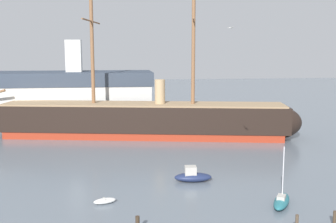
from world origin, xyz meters
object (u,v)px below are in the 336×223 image
mooring_piling_nearest (335,219)px  tall_ship (143,119)px  sailboat_foreground_right (282,201)px  motorboat_distant_centre (153,119)px  dinghy_foreground_left (105,201)px  dockside_warehouse_left (44,99)px  dinghy_far_left (23,129)px  motorboat_near_centre (193,176)px  seagull_in_flight (230,28)px

mooring_piling_nearest → tall_ship: bearing=109.6°
sailboat_foreground_right → motorboat_distant_centre: (-8.49, 51.74, -0.04)m
dinghy_foreground_left → mooring_piling_nearest: 22.42m
dockside_warehouse_left → dinghy_far_left: bearing=-131.6°
tall_ship → motorboat_near_centre: size_ratio=13.33×
tall_ship → motorboat_near_centre: bearing=-80.9°
dinghy_foreground_left → motorboat_distant_centre: bearing=78.9°
dinghy_foreground_left → sailboat_foreground_right: size_ratio=0.41×
dinghy_far_left → mooring_piling_nearest: mooring_piling_nearest is taller
tall_ship → dinghy_far_left: 25.67m
dinghy_far_left → motorboat_distant_centre: size_ratio=0.67×
dockside_warehouse_left → motorboat_distant_centre: bearing=6.2°
motorboat_distant_centre → dockside_warehouse_left: (-23.43, -2.52, 5.28)m
motorboat_distant_centre → dockside_warehouse_left: 24.15m
dinghy_foreground_left → motorboat_distant_centre: size_ratio=0.75×
sailboat_foreground_right → mooring_piling_nearest: sailboat_foreground_right is taller
motorboat_near_centre → dockside_warehouse_left: dockside_warehouse_left is taller
dockside_warehouse_left → motorboat_near_centre: bearing=-59.0°
sailboat_foreground_right → motorboat_near_centre: 11.67m
dinghy_foreground_left → dockside_warehouse_left: 48.60m
dinghy_foreground_left → seagull_in_flight: (13.72, 2.16, 17.96)m
tall_ship → dinghy_far_left: (-23.62, 9.59, -3.01)m
tall_ship → motorboat_distant_centre: size_ratio=18.43×
dinghy_foreground_left → motorboat_distant_centre: motorboat_distant_centre is taller
dinghy_far_left → motorboat_near_centre: bearing=-52.5°
tall_ship → dinghy_foreground_left: size_ratio=24.47×
tall_ship → sailboat_foreground_right: 37.62m
dinghy_far_left → seagull_in_flight: bearing=-52.2°
motorboat_distant_centre → mooring_piling_nearest: 58.24m
sailboat_foreground_right → motorboat_near_centre: size_ratio=1.32×
dockside_warehouse_left → seagull_in_flight: bearing=-58.0°
tall_ship → motorboat_distant_centre: 16.73m
dinghy_far_left → motorboat_distant_centre: (27.01, 6.56, 0.23)m
tall_ship → seagull_in_flight: 34.80m
dinghy_foreground_left → motorboat_near_centre: size_ratio=0.54×
dinghy_far_left → mooring_piling_nearest: 63.40m
dinghy_foreground_left → dinghy_far_left: dinghy_foreground_left is taller
tall_ship → dockside_warehouse_left: bearing=145.8°
dinghy_foreground_left → sailboat_foreground_right: bearing=-9.3°
sailboat_foreground_right → seagull_in_flight: size_ratio=5.01×
dinghy_foreground_left → dinghy_far_left: bearing=112.4°
dockside_warehouse_left → tall_ship: bearing=-34.2°
sailboat_foreground_right → dinghy_foreground_left: bearing=170.7°
sailboat_foreground_right → motorboat_distant_centre: sailboat_foreground_right is taller
motorboat_distant_centre → seagull_in_flight: bearing=-84.9°
dinghy_far_left → dockside_warehouse_left: dockside_warehouse_left is taller
dinghy_far_left → sailboat_foreground_right: bearing=-51.8°
dinghy_foreground_left → sailboat_foreground_right: (18.08, -2.95, 0.24)m
mooring_piling_nearest → seagull_in_flight: bearing=123.9°
dinghy_foreground_left → dinghy_far_left: (-17.42, 42.23, -0.03)m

